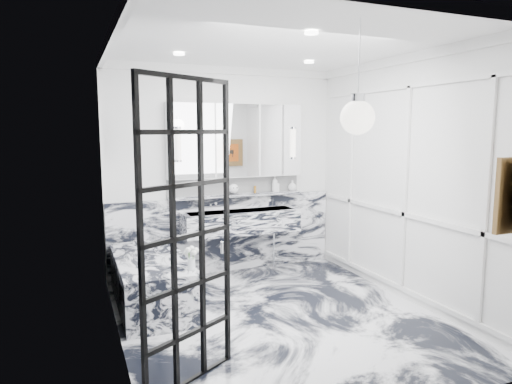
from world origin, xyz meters
name	(u,v)px	position (x,y,z in m)	size (l,w,h in m)	color
floor	(279,318)	(0.00, 0.00, 0.00)	(3.60, 3.60, 0.00)	white
ceiling	(281,43)	(0.00, 0.00, 2.80)	(3.60, 3.60, 0.00)	white
wall_back	(224,171)	(0.00, 1.80, 1.40)	(3.60, 3.60, 0.00)	white
wall_front	(398,218)	(0.00, -1.80, 1.40)	(3.60, 3.60, 0.00)	white
wall_left	(115,195)	(-1.60, 0.00, 1.40)	(3.60, 3.60, 0.00)	white
wall_right	(407,180)	(1.60, 0.00, 1.40)	(3.60, 3.60, 0.00)	white
marble_clad_back	(225,234)	(0.00, 1.78, 0.53)	(3.18, 0.05, 1.05)	white
marble_clad_left	(118,201)	(-1.59, 0.00, 1.34)	(0.02, 3.56, 2.68)	white
panel_molding	(405,188)	(1.58, 0.00, 1.30)	(0.03, 3.40, 2.30)	white
soap_bottle_a	(275,184)	(0.72, 1.71, 1.20)	(0.09, 0.09, 0.23)	#8C5919
soap_bottle_b	(276,185)	(0.74, 1.71, 1.18)	(0.08, 0.08, 0.18)	#4C4C51
soap_bottle_c	(292,185)	(1.00, 1.71, 1.17)	(0.12, 0.12, 0.16)	silver
face_pot	(234,189)	(0.10, 1.71, 1.17)	(0.14, 0.14, 0.14)	white
amber_bottle	(255,189)	(0.42, 1.71, 1.14)	(0.04, 0.04, 0.10)	#8C5919
flower_vase	(191,264)	(-0.86, 0.27, 0.61)	(0.08, 0.08, 0.12)	silver
crittall_door	(188,236)	(-1.16, -0.83, 1.17)	(0.88, 0.04, 2.34)	black
pendant_light	(358,118)	(0.00, -1.32, 2.05)	(0.25, 0.25, 0.25)	white
trough_sink	(241,222)	(0.15, 1.55, 0.73)	(1.60, 0.45, 0.30)	silver
ledge	(237,195)	(0.15, 1.72, 1.07)	(1.90, 0.14, 0.04)	silver
subway_tile	(235,185)	(0.15, 1.78, 1.21)	(1.90, 0.03, 0.23)	white
mirror_cabinet	(236,141)	(0.15, 1.73, 1.82)	(1.90, 0.16, 1.00)	white
sconce_left	(178,144)	(-0.67, 1.63, 1.78)	(0.07, 0.07, 0.40)	white
sconce_right	(293,143)	(0.97, 1.63, 1.78)	(0.07, 0.07, 0.40)	white
bathtub	(151,281)	(-1.18, 0.90, 0.28)	(0.75, 1.65, 0.55)	silver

